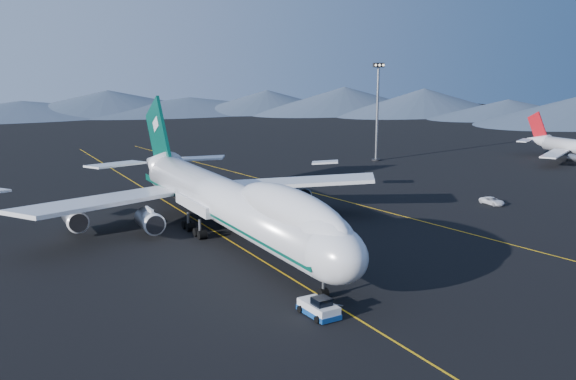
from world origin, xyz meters
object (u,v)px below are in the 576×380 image
service_van (492,201)px  floodlight_mast (377,112)px  boeing_747 (227,201)px  pushback_tug (319,309)px

service_van → floodlight_mast: size_ratio=0.19×
boeing_747 → service_van: bearing=-1.5°
boeing_747 → floodlight_mast: 81.81m
pushback_tug → floodlight_mast: (66.68, 81.38, 12.02)m
floodlight_mast → pushback_tug: bearing=-129.3°
boeing_747 → pushback_tug: boeing_747 is taller
pushback_tug → floodlight_mast: 105.90m
service_van → boeing_747: bearing=176.8°
boeing_747 → pushback_tug: bearing=-95.6°
pushback_tug → boeing_747: bearing=81.5°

